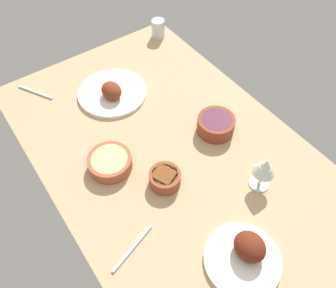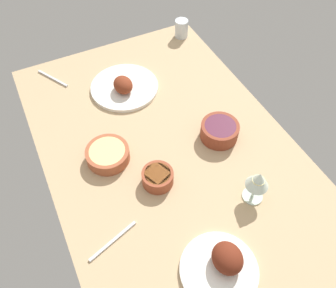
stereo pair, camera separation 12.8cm
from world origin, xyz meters
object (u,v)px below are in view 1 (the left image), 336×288
(plate_center_main, at_px, (112,92))
(bowl_onions, at_px, (216,124))
(bowl_soup, at_px, (165,178))
(water_tumbler, at_px, (158,28))
(fork_loose, at_px, (36,92))
(wine_glass, at_px, (265,168))
(spoon_loose, at_px, (133,248))
(plate_near_viewer, at_px, (245,254))
(bowl_potatoes, at_px, (110,162))

(plate_center_main, relative_size, bowl_onions, 2.01)
(plate_center_main, bearing_deg, bowl_soup, 171.96)
(water_tumbler, relative_size, fork_loose, 0.50)
(wine_glass, distance_m, spoon_loose, 0.50)
(plate_center_main, relative_size, bowl_soup, 2.65)
(water_tumbler, bearing_deg, bowl_soup, 146.93)
(bowl_onions, distance_m, bowl_soup, 0.31)
(plate_near_viewer, xyz_separation_m, fork_loose, (1.05, 0.24, -0.02))
(water_tumbler, bearing_deg, spoon_loose, 141.24)
(water_tumbler, distance_m, fork_loose, 0.66)
(plate_center_main, bearing_deg, wine_glass, -164.03)
(plate_near_viewer, xyz_separation_m, spoon_loose, (0.22, 0.26, -0.02))
(bowl_onions, distance_m, wine_glass, 0.29)
(plate_center_main, relative_size, water_tumbler, 3.31)
(plate_center_main, xyz_separation_m, bowl_soup, (-0.49, 0.07, 0.01))
(bowl_soup, bearing_deg, bowl_onions, -74.79)
(plate_near_viewer, xyz_separation_m, water_tumbler, (1.08, -0.43, 0.02))
(bowl_potatoes, height_order, wine_glass, wine_glass)
(bowl_potatoes, bearing_deg, bowl_soup, -144.68)
(plate_center_main, height_order, wine_glass, wine_glass)
(bowl_soup, distance_m, water_tumbler, 0.86)
(fork_loose, bearing_deg, bowl_soup, 166.25)
(bowl_onions, relative_size, bowl_soup, 1.32)
(wine_glass, bearing_deg, water_tumbler, -12.64)
(fork_loose, bearing_deg, spoon_loose, 148.88)
(bowl_soup, xyz_separation_m, water_tumbler, (0.72, -0.47, 0.02))
(plate_near_viewer, distance_m, water_tumbler, 1.16)
(bowl_onions, xyz_separation_m, fork_loose, (0.61, 0.49, -0.03))
(plate_near_viewer, height_order, water_tumbler, same)
(plate_near_viewer, distance_m, fork_loose, 1.07)
(wine_glass, relative_size, spoon_loose, 0.77)
(bowl_onions, distance_m, water_tumbler, 0.66)
(spoon_loose, bearing_deg, bowl_onions, 5.13)
(wine_glass, relative_size, fork_loose, 0.79)
(bowl_onions, relative_size, bowl_potatoes, 0.91)
(wine_glass, bearing_deg, fork_loose, 27.26)
(wine_glass, bearing_deg, bowl_soup, 53.36)
(bowl_onions, xyz_separation_m, bowl_potatoes, (0.09, 0.42, -0.01))
(water_tumbler, relative_size, spoon_loose, 0.49)
(plate_center_main, bearing_deg, spoon_loose, 155.20)
(plate_center_main, bearing_deg, plate_near_viewer, 178.21)
(bowl_onions, xyz_separation_m, bowl_soup, (-0.08, 0.30, -0.01))
(bowl_onions, height_order, fork_loose, bowl_onions)
(bowl_onions, height_order, spoon_loose, bowl_onions)
(plate_center_main, height_order, fork_loose, plate_center_main)
(bowl_potatoes, bearing_deg, wine_glass, -133.63)
(water_tumbler, xyz_separation_m, spoon_loose, (-0.86, 0.69, -0.04))
(wine_glass, distance_m, fork_loose, 1.00)
(spoon_loose, bearing_deg, plate_center_main, 47.57)
(bowl_potatoes, height_order, fork_loose, bowl_potatoes)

